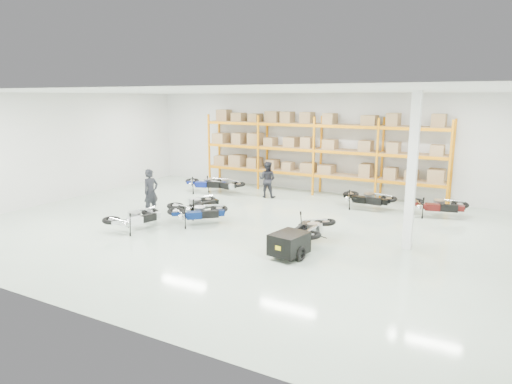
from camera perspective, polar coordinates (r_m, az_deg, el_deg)
The scene contains 14 objects.
room at distance 14.95m, azimuth -1.45°, elevation 3.79°, with size 18.00×18.00×18.00m.
pallet_rack at distance 20.73m, azimuth 7.70°, elevation 5.94°, with size 11.28×0.98×3.62m.
structural_column at distance 13.61m, azimuth 18.91°, elevation 2.36°, with size 0.25×0.25×4.50m, color white.
moto_blue_centre at distance 15.83m, azimuth -7.21°, elevation -2.11°, with size 0.80×1.81×1.10m, color #071847, non-canonical shape.
moto_silver_left at distance 15.56m, azimuth -14.91°, elevation -2.73°, with size 0.78×1.76×1.07m, color silver, non-canonical shape.
moto_black_far_left at distance 16.99m, azimuth -7.52°, elevation -1.14°, with size 0.81×1.83×1.12m, color black, non-canonical shape.
moto_touring_right at distance 13.88m, azimuth 6.97°, elevation -4.06°, with size 0.81×1.83×1.12m, color black, non-canonical shape.
trailer at distance 12.52m, azimuth 4.16°, elevation -6.48°, with size 0.95×1.72×0.70m.
moto_back_a at distance 21.12m, azimuth -6.14°, elevation 1.47°, with size 0.83×1.88×1.15m, color navy, non-canonical shape.
moto_back_b at distance 20.97m, azimuth -4.06°, elevation 1.41°, with size 0.82×1.84×1.13m, color silver, non-canonical shape.
moto_back_c at distance 18.34m, azimuth 13.74°, elevation -0.38°, with size 0.83×1.87×1.14m, color black, non-canonical shape.
moto_back_d at distance 17.98m, azimuth 21.78°, elevation -1.15°, with size 0.82×1.85×1.13m, color #470F0E, non-canonical shape.
person_left at distance 17.39m, azimuth -13.01°, elevation -0.01°, with size 0.63×0.41×1.73m, color black.
person_back at distance 19.94m, azimuth 1.43°, elevation 1.58°, with size 0.77×0.60×1.59m, color black.
Camera 1 is at (7.53, -12.75, 4.33)m, focal length 32.00 mm.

